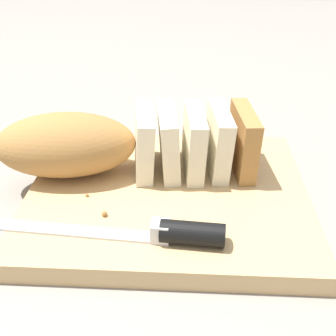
# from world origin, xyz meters

# --- Properties ---
(ground_plane) EXTENTS (3.00, 3.00, 0.00)m
(ground_plane) POSITION_xyz_m (0.00, 0.00, 0.00)
(ground_plane) COLOR gray
(cutting_board) EXTENTS (0.37, 0.31, 0.03)m
(cutting_board) POSITION_xyz_m (0.00, 0.00, 0.01)
(cutting_board) COLOR tan
(cutting_board) RESTS_ON ground_plane
(bread_loaf) EXTENTS (0.35, 0.12, 0.09)m
(bread_loaf) POSITION_xyz_m (-0.07, 0.04, 0.07)
(bread_loaf) COLOR #A8753D
(bread_loaf) RESTS_ON cutting_board
(bread_knife) EXTENTS (0.27, 0.05, 0.03)m
(bread_knife) POSITION_xyz_m (0.00, -0.10, 0.04)
(bread_knife) COLOR silver
(bread_knife) RESTS_ON cutting_board
(crumb_near_knife) EXTENTS (0.01, 0.01, 0.01)m
(crumb_near_knife) POSITION_xyz_m (-0.07, -0.06, 0.03)
(crumb_near_knife) COLOR #A8753D
(crumb_near_knife) RESTS_ON cutting_board
(crumb_near_loaf) EXTENTS (0.00, 0.00, 0.00)m
(crumb_near_loaf) POSITION_xyz_m (-0.10, -0.02, 0.03)
(crumb_near_loaf) COLOR #A8753D
(crumb_near_loaf) RESTS_ON cutting_board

